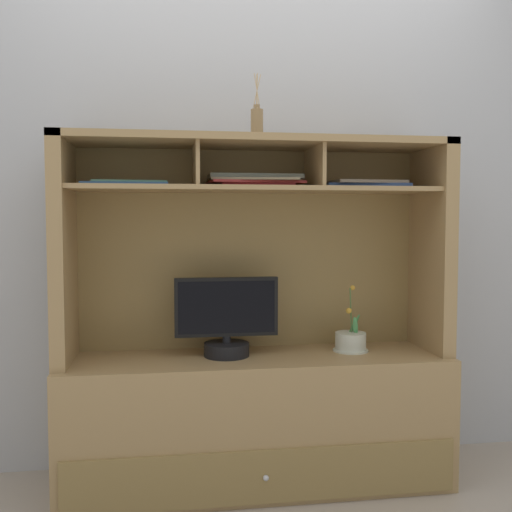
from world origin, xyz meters
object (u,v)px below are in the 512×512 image
Objects in this scene: potted_orchid at (351,342)px; magazine_stack_right at (255,181)px; tv_monitor at (227,323)px; magazine_stack_left at (127,184)px; magazine_stack_centre at (366,184)px; media_console at (256,382)px; diffuser_bottle at (257,123)px.

potted_orchid is 0.84m from magazine_stack_right.
magazine_stack_left is at bearing -177.55° from tv_monitor.
magazine_stack_centre is (0.63, 0.01, 0.61)m from tv_monitor.
media_console reaches higher than potted_orchid.
magazine_stack_right is (0.55, 0.05, 0.02)m from magazine_stack_left.
magazine_stack_right reaches higher than magazine_stack_centre.
diffuser_bottle is (-0.50, -0.04, 0.25)m from magazine_stack_centre.
magazine_stack_right is (0.13, 0.04, 0.62)m from tv_monitor.
tv_monitor is at bearing -177.13° from media_console.
magazine_stack_left is (-0.98, -0.03, 0.70)m from potted_orchid.
magazine_stack_left reaches higher than tv_monitor.
media_console is 1.01m from magazine_stack_centre.
media_console is at bearing -179.38° from potted_orchid.
tv_monitor is at bearing -164.74° from magazine_stack_right.
tv_monitor is 0.88m from magazine_stack_centre.
magazine_stack_right is 1.55× the size of diffuser_bottle.
media_console reaches higher than magazine_stack_right.
magazine_stack_left is (-0.55, -0.02, 0.87)m from media_console.
magazine_stack_left is at bearing -177.45° from media_console.
magazine_stack_left is (-0.42, -0.02, 0.60)m from tv_monitor.
media_console is 1.13m from diffuser_bottle.
magazine_stack_left reaches higher than potted_orchid.
magazine_stack_right is 0.25m from diffuser_bottle.
media_console is 0.47m from potted_orchid.
tv_monitor is 1.67× the size of diffuser_bottle.
tv_monitor is (-0.13, -0.01, 0.27)m from media_console.
magazine_stack_centre is 1.42× the size of diffuser_bottle.
tv_monitor is 1.18× the size of magazine_stack_centre.
potted_orchid is 1.06m from diffuser_bottle.
tv_monitor is at bearing -178.87° from potted_orchid.
tv_monitor is at bearing 168.16° from diffuser_bottle.
media_console is 4.00× the size of magazine_stack_right.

